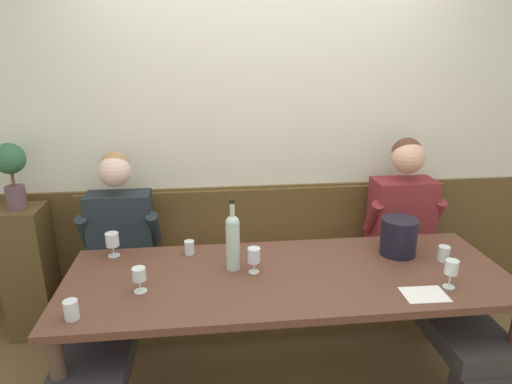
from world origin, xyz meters
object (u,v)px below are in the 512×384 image
at_px(ice_bucket, 399,237).
at_px(wine_glass_center_front, 112,240).
at_px(water_tumbler_left, 71,310).
at_px(potted_plant, 11,167).
at_px(wine_bottle_green_tall, 233,240).
at_px(wall_bench, 269,284).
at_px(dining_table, 288,287).
at_px(water_tumbler_right, 444,254).
at_px(person_center_left_seat, 112,278).
at_px(wine_glass_mid_right, 139,275).
at_px(person_left_seat, 421,253).
at_px(wine_glass_left_end, 254,257).
at_px(wine_glass_mid_left, 451,269).
at_px(water_tumbler_center, 189,247).

distance_m(ice_bucket, wine_glass_center_front, 1.64).
relative_size(water_tumbler_left, potted_plant, 0.21).
xyz_separation_m(ice_bucket, wine_bottle_green_tall, (-0.96, -0.07, 0.06)).
bearing_deg(water_tumbler_left, potted_plant, 119.91).
bearing_deg(wall_bench, wine_bottle_green_tall, -114.78).
xyz_separation_m(dining_table, water_tumbler_left, (-1.02, -0.29, 0.12)).
distance_m(wall_bench, water_tumbler_right, 1.22).
bearing_deg(wall_bench, potted_plant, 178.78).
distance_m(person_center_left_seat, wine_glass_mid_right, 0.53).
relative_size(wine_bottle_green_tall, water_tumbler_left, 4.47).
height_order(dining_table, person_left_seat, person_left_seat).
bearing_deg(wine_glass_left_end, wine_bottle_green_tall, 152.81).
distance_m(wine_bottle_green_tall, water_tumbler_left, 0.84).
relative_size(person_left_seat, water_tumbler_right, 15.27).
bearing_deg(water_tumbler_right, dining_table, -176.68).
distance_m(wine_bottle_green_tall, wine_glass_mid_right, 0.51).
height_order(wine_bottle_green_tall, wine_glass_mid_right, wine_bottle_green_tall).
bearing_deg(wine_glass_left_end, wine_glass_mid_left, -15.50).
bearing_deg(wine_glass_mid_left, water_tumbler_center, 157.98).
bearing_deg(water_tumbler_center, person_center_left_seat, 176.88).
bearing_deg(wine_glass_mid_left, wall_bench, 129.50).
bearing_deg(person_left_seat, wall_bench, 159.43).
bearing_deg(water_tumbler_center, water_tumbler_right, -9.92).
bearing_deg(water_tumbler_right, wine_glass_mid_right, -174.99).
bearing_deg(wine_glass_mid_left, dining_table, 163.73).
distance_m(wine_bottle_green_tall, wine_glass_left_end, 0.14).
height_order(wine_glass_mid_left, water_tumbler_left, wine_glass_mid_left).
bearing_deg(wine_glass_center_front, wall_bench, 22.07).
relative_size(wall_bench, person_left_seat, 2.00).
bearing_deg(person_center_left_seat, wine_glass_center_front, -4.06).
relative_size(wine_glass_mid_left, water_tumbler_left, 1.67).
xyz_separation_m(wine_bottle_green_tall, wine_glass_mid_left, (1.06, -0.32, -0.06)).
relative_size(dining_table, potted_plant, 5.54).
bearing_deg(person_left_seat, wine_glass_center_front, -178.80).
distance_m(wine_glass_center_front, wine_glass_mid_left, 1.81).
xyz_separation_m(wine_glass_center_front, wine_glass_mid_left, (1.73, -0.55, 0.01)).
relative_size(person_left_seat, water_tumbler_center, 16.55).
distance_m(wine_glass_mid_right, wine_glass_center_front, 0.46).
distance_m(water_tumbler_right, water_tumbler_center, 1.44).
height_order(wine_glass_mid_left, water_tumbler_center, wine_glass_mid_left).
bearing_deg(wine_bottle_green_tall, water_tumbler_right, -2.02).
distance_m(wall_bench, wine_glass_center_front, 1.18).
xyz_separation_m(dining_table, water_tumbler_center, (-0.53, 0.30, 0.12)).
height_order(wine_glass_center_front, water_tumbler_right, wine_glass_center_front).
relative_size(wine_glass_center_front, potted_plant, 0.33).
height_order(ice_bucket, water_tumbler_left, ice_bucket).
height_order(wine_bottle_green_tall, water_tumbler_right, wine_bottle_green_tall).
xyz_separation_m(wine_glass_mid_right, water_tumbler_center, (0.23, 0.39, -0.05)).
bearing_deg(wall_bench, water_tumbler_center, -141.93).
relative_size(dining_table, ice_bucket, 10.90).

